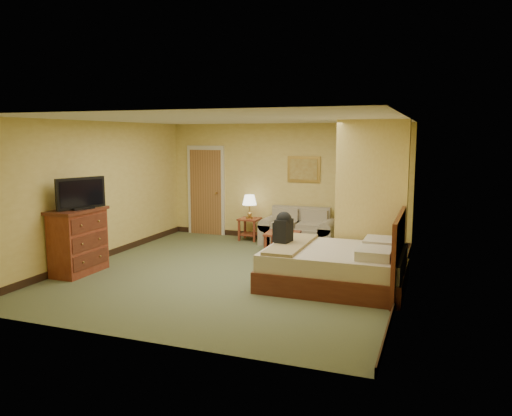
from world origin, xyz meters
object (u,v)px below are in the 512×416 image
at_px(coffee_table, 283,238).
at_px(dresser, 78,241).
at_px(loveseat, 298,233).
at_px(bed, 338,266).

xyz_separation_m(coffee_table, dresser, (-2.82, -2.61, 0.26)).
relative_size(loveseat, coffee_table, 2.25).
relative_size(coffee_table, bed, 0.33).
relative_size(loveseat, bed, 0.73).
bearing_deg(bed, coffee_table, 129.23).
height_order(coffee_table, bed, bed).
xyz_separation_m(loveseat, bed, (1.39, -2.67, 0.06)).
bearing_deg(bed, loveseat, 117.51).
bearing_deg(coffee_table, bed, -50.77).
distance_m(loveseat, bed, 3.01).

